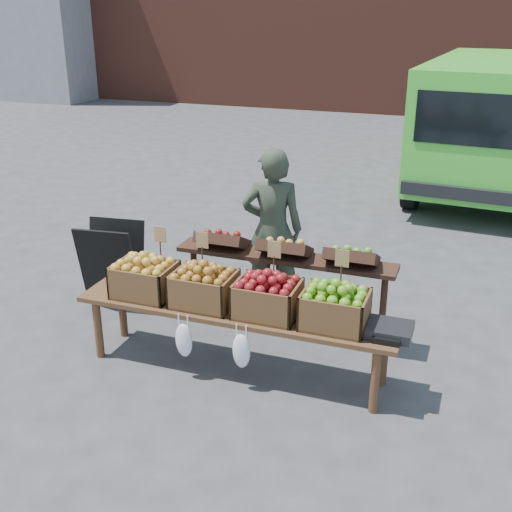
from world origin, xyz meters
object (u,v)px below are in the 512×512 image
at_px(vendor, 272,230).
at_px(crate_golden_apples, 145,280).
at_px(weighing_scale, 390,330).
at_px(back_table, 284,284).
at_px(crate_russet_pears, 204,289).
at_px(crate_green_apples, 335,309).
at_px(delivery_van, 493,127).
at_px(crate_red_apples, 267,299).
at_px(display_bench, 236,340).
at_px(chalkboard_sign, 112,265).

relative_size(vendor, crate_golden_apples, 3.28).
xyz_separation_m(vendor, weighing_scale, (1.36, -1.26, -0.21)).
bearing_deg(vendor, back_table, 101.86).
xyz_separation_m(crate_russet_pears, crate_green_apples, (1.10, 0.00, 0.00)).
bearing_deg(crate_green_apples, vendor, 126.37).
bearing_deg(weighing_scale, back_table, 145.72).
height_order(delivery_van, crate_red_apples, delivery_van).
bearing_deg(delivery_van, crate_russet_pears, -103.37).
relative_size(back_table, weighing_scale, 6.18).
height_order(crate_green_apples, weighing_scale, crate_green_apples).
relative_size(delivery_van, display_bench, 1.71).
height_order(delivery_van, back_table, delivery_van).
distance_m(chalkboard_sign, weighing_scale, 2.96).
bearing_deg(crate_red_apples, crate_green_apples, 0.00).
distance_m(delivery_van, back_table, 5.99).
bearing_deg(crate_golden_apples, weighing_scale, 0.00).
xyz_separation_m(chalkboard_sign, weighing_scale, (2.87, -0.73, 0.17)).
xyz_separation_m(crate_russet_pears, crate_red_apples, (0.55, 0.00, 0.00)).
relative_size(crate_russet_pears, crate_red_apples, 1.00).
relative_size(delivery_van, weighing_scale, 13.59).
xyz_separation_m(chalkboard_sign, crate_russet_pears, (1.34, -0.73, 0.27)).
bearing_deg(chalkboard_sign, delivery_van, 52.00).
xyz_separation_m(delivery_van, crate_green_apples, (-1.01, -6.45, -0.33)).
height_order(display_bench, crate_russet_pears, crate_russet_pears).
xyz_separation_m(chalkboard_sign, crate_red_apples, (1.89, -0.73, 0.27)).
relative_size(vendor, crate_red_apples, 3.28).
xyz_separation_m(vendor, crate_red_apples, (0.38, -1.26, -0.11)).
bearing_deg(display_bench, delivery_van, 74.13).
bearing_deg(chalkboard_sign, crate_russet_pears, -35.42).
bearing_deg(display_bench, chalkboard_sign, 155.72).
height_order(vendor, crate_russet_pears, vendor).
height_order(vendor, chalkboard_sign, vendor).
relative_size(delivery_van, crate_green_apples, 9.24).
bearing_deg(chalkboard_sign, crate_red_apples, -27.99).
distance_m(vendor, crate_red_apples, 1.33).
bearing_deg(display_bench, crate_red_apples, 0.00).
relative_size(chalkboard_sign, crate_red_apples, 1.78).
height_order(delivery_van, weighing_scale, delivery_van).
xyz_separation_m(vendor, crate_golden_apples, (-0.72, -1.26, -0.11)).
distance_m(crate_green_apples, weighing_scale, 0.44).
relative_size(crate_russet_pears, weighing_scale, 1.47).
relative_size(vendor, crate_green_apples, 3.28).
height_order(vendor, back_table, vendor).
height_order(crate_russet_pears, weighing_scale, crate_russet_pears).
bearing_deg(display_bench, crate_green_apples, 0.00).
relative_size(display_bench, crate_green_apples, 5.40).
relative_size(back_table, display_bench, 0.78).
relative_size(delivery_van, crate_golden_apples, 9.24).
bearing_deg(crate_red_apples, weighing_scale, 0.00).
bearing_deg(crate_green_apples, back_table, 131.25).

